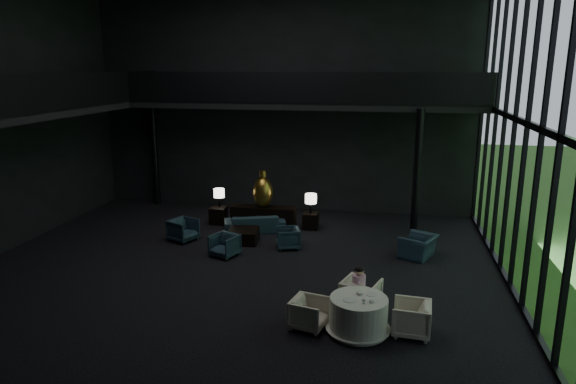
% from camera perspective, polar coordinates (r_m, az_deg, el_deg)
% --- Properties ---
extents(floor, '(14.00, 12.00, 0.02)m').
position_cam_1_polar(floor, '(14.14, -5.56, -8.16)').
color(floor, black).
rests_on(floor, ground).
extents(wall_back, '(14.00, 0.04, 8.00)m').
position_cam_1_polar(wall_back, '(18.98, -0.61, 9.95)').
color(wall_back, black).
rests_on(wall_back, ground).
extents(wall_front, '(14.00, 0.04, 8.00)m').
position_cam_1_polar(wall_front, '(7.70, -19.07, 3.53)').
color(wall_front, black).
rests_on(wall_front, ground).
extents(curtain_wall, '(0.20, 12.00, 8.00)m').
position_cam_1_polar(curtain_wall, '(12.99, 25.08, 6.89)').
color(curtain_wall, black).
rests_on(curtain_wall, ground).
extents(mezzanine_left, '(2.00, 12.00, 0.25)m').
position_cam_1_polar(mezzanine_left, '(16.00, -27.19, 7.73)').
color(mezzanine_left, black).
rests_on(mezzanine_left, wall_left).
extents(mezzanine_back, '(12.00, 2.00, 0.25)m').
position_cam_1_polar(mezzanine_back, '(17.82, 1.92, 9.70)').
color(mezzanine_back, black).
rests_on(mezzanine_back, wall_back).
extents(railing_left, '(0.06, 12.00, 1.00)m').
position_cam_1_polar(railing_left, '(15.36, -24.45, 10.08)').
color(railing_left, black).
rests_on(railing_left, mezzanine_left).
extents(railing_back, '(12.00, 0.06, 1.00)m').
position_cam_1_polar(railing_back, '(16.80, 1.38, 11.50)').
color(railing_back, black).
rests_on(railing_back, mezzanine_back).
extents(column_nw, '(0.24, 0.24, 4.00)m').
position_cam_1_polar(column_nw, '(20.54, -14.61, 4.18)').
color(column_nw, black).
rests_on(column_nw, floor).
extents(column_ne, '(0.24, 0.24, 4.00)m').
position_cam_1_polar(column_ne, '(16.89, 14.14, 2.21)').
color(column_ne, black).
rests_on(column_ne, floor).
extents(console, '(2.19, 0.50, 0.70)m').
position_cam_1_polar(console, '(17.30, -2.76, -2.76)').
color(console, black).
rests_on(console, floor).
extents(bronze_urn, '(0.66, 0.66, 1.23)m').
position_cam_1_polar(bronze_urn, '(17.06, -2.81, 0.04)').
color(bronze_urn, olive).
rests_on(bronze_urn, console).
extents(side_table_left, '(0.52, 0.52, 0.58)m').
position_cam_1_polar(side_table_left, '(17.80, -7.73, -2.59)').
color(side_table_left, black).
rests_on(side_table_left, floor).
extents(table_lamp_left, '(0.37, 0.37, 0.62)m').
position_cam_1_polar(table_lamp_left, '(17.74, -7.66, -0.20)').
color(table_lamp_left, black).
rests_on(table_lamp_left, side_table_left).
extents(side_table_right, '(0.49, 0.49, 0.54)m').
position_cam_1_polar(side_table_right, '(17.11, 2.53, -3.21)').
color(side_table_right, black).
rests_on(side_table_right, floor).
extents(table_lamp_right, '(0.39, 0.39, 0.65)m').
position_cam_1_polar(table_lamp_right, '(16.91, 2.56, -0.84)').
color(table_lamp_right, black).
rests_on(table_lamp_right, side_table_right).
extents(sofa, '(1.92, 1.11, 0.72)m').
position_cam_1_polar(sofa, '(16.81, -3.72, -3.22)').
color(sofa, black).
rests_on(sofa, floor).
extents(lounge_armchair_west, '(0.91, 0.93, 0.74)m').
position_cam_1_polar(lounge_armchair_west, '(16.23, -11.58, -4.07)').
color(lounge_armchair_west, black).
rests_on(lounge_armchair_west, floor).
extents(lounge_armchair_east, '(0.70, 0.72, 0.60)m').
position_cam_1_polar(lounge_armchair_east, '(15.29, 0.00, -5.17)').
color(lounge_armchair_east, '#142431').
rests_on(lounge_armchair_east, floor).
extents(lounge_armchair_south, '(0.79, 0.77, 0.64)m').
position_cam_1_polar(lounge_armchair_south, '(14.77, -7.06, -5.92)').
color(lounge_armchair_south, black).
rests_on(lounge_armchair_south, floor).
extents(window_armchair, '(0.92, 1.07, 0.79)m').
position_cam_1_polar(window_armchair, '(15.00, 14.28, -5.61)').
color(window_armchair, black).
rests_on(window_armchair, floor).
extents(coffee_table, '(0.98, 0.98, 0.40)m').
position_cam_1_polar(coffee_table, '(15.89, -5.00, -4.87)').
color(coffee_table, black).
rests_on(coffee_table, floor).
extents(dining_table, '(1.33, 1.33, 0.75)m').
position_cam_1_polar(dining_table, '(10.79, 7.82, -13.61)').
color(dining_table, white).
rests_on(dining_table, floor).
extents(dining_chair_north, '(0.96, 0.93, 0.79)m').
position_cam_1_polar(dining_chair_north, '(11.67, 8.10, -11.04)').
color(dining_chair_north, beige).
rests_on(dining_chair_north, floor).
extents(dining_chair_east, '(0.73, 0.77, 0.74)m').
position_cam_1_polar(dining_chair_east, '(10.89, 13.54, -13.37)').
color(dining_chair_east, silver).
rests_on(dining_chair_east, floor).
extents(dining_chair_west, '(0.70, 0.73, 0.63)m').
position_cam_1_polar(dining_chair_west, '(10.88, 2.34, -13.32)').
color(dining_chair_west, silver).
rests_on(dining_chair_west, floor).
extents(child, '(0.29, 0.29, 0.62)m').
position_cam_1_polar(child, '(11.44, 7.90, -9.60)').
color(child, '#DD9BB1').
rests_on(child, dining_chair_north).
extents(plate_a, '(0.27, 0.27, 0.02)m').
position_cam_1_polar(plate_a, '(10.48, 6.84, -11.82)').
color(plate_a, white).
rests_on(plate_a, dining_table).
extents(plate_b, '(0.26, 0.26, 0.01)m').
position_cam_1_polar(plate_b, '(10.77, 9.24, -11.17)').
color(plate_b, white).
rests_on(plate_b, dining_table).
extents(saucer, '(0.18, 0.18, 0.01)m').
position_cam_1_polar(saucer, '(10.53, 9.58, -11.80)').
color(saucer, white).
rests_on(saucer, dining_table).
extents(coffee_cup, '(0.09, 0.09, 0.07)m').
position_cam_1_polar(coffee_cup, '(10.42, 9.25, -11.84)').
color(coffee_cup, white).
rests_on(coffee_cup, saucer).
extents(cereal_bowl, '(0.15, 0.15, 0.07)m').
position_cam_1_polar(cereal_bowl, '(10.74, 7.98, -11.03)').
color(cereal_bowl, white).
rests_on(cereal_bowl, dining_table).
extents(cream_pot, '(0.08, 0.08, 0.07)m').
position_cam_1_polar(cream_pot, '(10.38, 8.40, -11.98)').
color(cream_pot, '#99999E').
rests_on(cream_pot, dining_table).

